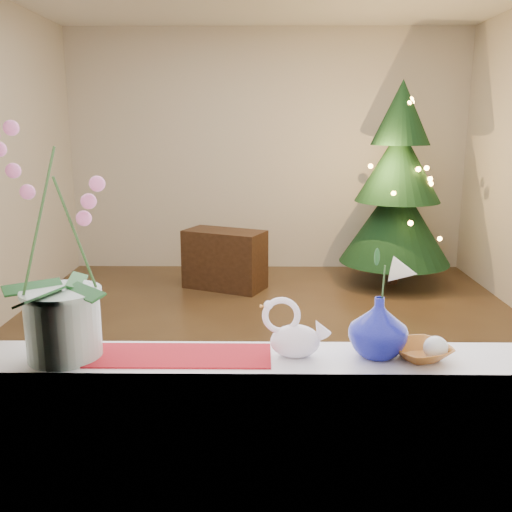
{
  "coord_description": "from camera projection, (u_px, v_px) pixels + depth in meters",
  "views": [
    {
      "loc": [
        -0.06,
        -4.09,
        1.65
      ],
      "look_at": [
        -0.09,
        -1.4,
        1.03
      ],
      "focal_mm": 40.0,
      "sensor_mm": 36.0,
      "label": 1
    }
  ],
  "objects": [
    {
      "name": "swan",
      "position": [
        295.0,
        329.0,
        1.83
      ],
      "size": [
        0.24,
        0.16,
        0.19
      ],
      "primitive_type": null,
      "rotation": [
        0.0,
        0.0,
        0.26
      ],
      "color": "white",
      "rests_on": "windowsill"
    },
    {
      "name": "orchid_pot",
      "position": [
        57.0,
        244.0,
        1.76
      ],
      "size": [
        0.31,
        0.31,
        0.74
      ],
      "primitive_type": null,
      "rotation": [
        0.0,
        0.0,
        -0.26
      ],
      "color": "white",
      "rests_on": "windowsill"
    },
    {
      "name": "ground",
      "position": [
        270.0,
        346.0,
        4.36
      ],
      "size": [
        5.0,
        5.0,
        0.0
      ],
      "primitive_type": "plane",
      "color": "#372516",
      "rests_on": "ground"
    },
    {
      "name": "runner",
      "position": [
        163.0,
        355.0,
        1.85
      ],
      "size": [
        0.7,
        0.2,
        0.01
      ],
      "primitive_type": "cube",
      "color": "maroon",
      "rests_on": "windowsill"
    },
    {
      "name": "paperweight",
      "position": [
        436.0,
        348.0,
        1.81
      ],
      "size": [
        0.1,
        0.1,
        0.08
      ],
      "primitive_type": "sphere",
      "rotation": [
        0.0,
        0.0,
        0.25
      ],
      "color": "white",
      "rests_on": "windowsill"
    },
    {
      "name": "amber_dish",
      "position": [
        420.0,
        352.0,
        1.83
      ],
      "size": [
        0.21,
        0.21,
        0.04
      ],
      "primitive_type": "imported",
      "rotation": [
        0.0,
        0.0,
        0.39
      ],
      "color": "#A15C1F",
      "rests_on": "windowsill"
    },
    {
      "name": "xmas_tree",
      "position": [
        398.0,
        185.0,
        5.84
      ],
      "size": [
        1.51,
        1.51,
        2.09
      ],
      "primitive_type": null,
      "rotation": [
        0.0,
        0.0,
        0.43
      ],
      "color": "black",
      "rests_on": "ground"
    },
    {
      "name": "blue_vase",
      "position": [
        378.0,
        322.0,
        1.83
      ],
      "size": [
        0.24,
        0.24,
        0.23
      ],
      "primitive_type": "imported",
      "rotation": [
        0.0,
        0.0,
        -0.13
      ],
      "color": "navy",
      "rests_on": "windowsill"
    },
    {
      "name": "window_apron",
      "position": [
        279.0,
        504.0,
        1.86
      ],
      "size": [
        2.2,
        0.08,
        0.88
      ],
      "primitive_type": "cube",
      "color": "white",
      "rests_on": "ground"
    },
    {
      "name": "side_table",
      "position": [
        225.0,
        259.0,
        5.85
      ],
      "size": [
        0.9,
        0.69,
        0.6
      ],
      "primitive_type": "cube",
      "rotation": [
        0.0,
        0.0,
        -0.42
      ],
      "color": "black",
      "rests_on": "ground"
    },
    {
      "name": "wall_front",
      "position": [
        283.0,
        234.0,
        1.62
      ],
      "size": [
        4.5,
        0.1,
        2.7
      ],
      "primitive_type": "cube",
      "color": "beige",
      "rests_on": "ground"
    },
    {
      "name": "window_frame",
      "position": [
        284.0,
        107.0,
        1.57
      ],
      "size": [
        2.22,
        0.06,
        1.6
      ],
      "primitive_type": null,
      "color": "white",
      "rests_on": "windowsill"
    },
    {
      "name": "windowsill",
      "position": [
        280.0,
        362.0,
        1.85
      ],
      "size": [
        2.2,
        0.26,
        0.04
      ],
      "primitive_type": "cube",
      "color": "white",
      "rests_on": "window_apron"
    },
    {
      "name": "wall_back",
      "position": [
        268.0,
        152.0,
        6.49
      ],
      "size": [
        4.5,
        0.1,
        2.7
      ],
      "primitive_type": "cube",
      "color": "beige",
      "rests_on": "ground"
    },
    {
      "name": "lily",
      "position": [
        382.0,
        262.0,
        1.78
      ],
      "size": [
        0.13,
        0.07,
        0.17
      ],
      "primitive_type": null,
      "color": "beige",
      "rests_on": "blue_vase"
    }
  ]
}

